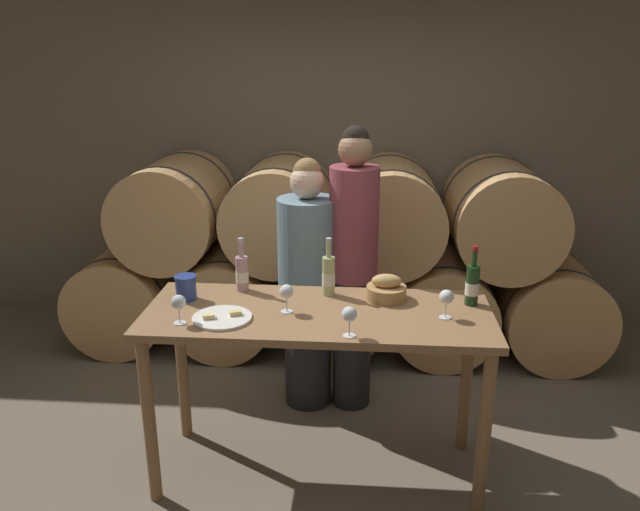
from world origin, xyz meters
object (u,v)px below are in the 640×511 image
at_px(wine_glass_left, 286,292).
at_px(tasting_table, 318,335).
at_px(wine_bottle_rose, 242,273).
at_px(blue_crock, 186,287).
at_px(person_right, 353,267).
at_px(wine_glass_far_left, 178,303).
at_px(wine_glass_right, 446,298).
at_px(wine_bottle_white, 329,275).
at_px(person_left, 308,286).
at_px(cheese_plate, 222,318).
at_px(wine_glass_center, 349,315).
at_px(bread_basket, 386,290).
at_px(wine_bottle_red, 472,284).

bearing_deg(wine_glass_left, tasting_table, 7.80).
height_order(wine_bottle_rose, blue_crock, wine_bottle_rose).
distance_m(person_right, wine_glass_far_left, 1.24).
bearing_deg(wine_glass_right, wine_bottle_white, 156.22).
xyz_separation_m(person_left, person_right, (0.28, 0.00, 0.13)).
relative_size(person_left, cheese_plate, 5.51).
height_order(person_left, wine_bottle_white, person_left).
distance_m(wine_bottle_white, wine_glass_center, 0.52).
height_order(blue_crock, wine_glass_center, wine_glass_center).
xyz_separation_m(tasting_table, wine_glass_left, (-0.16, -0.02, 0.24)).
distance_m(blue_crock, cheese_plate, 0.35).
height_order(cheese_plate, wine_glass_left, wine_glass_left).
bearing_deg(wine_glass_center, person_right, 90.39).
bearing_deg(person_left, blue_crock, -132.94).
xyz_separation_m(tasting_table, person_left, (-0.12, 0.73, -0.01)).
bearing_deg(person_right, cheese_plate, -125.72).
distance_m(wine_bottle_white, cheese_plate, 0.62).
distance_m(blue_crock, wine_glass_left, 0.56).
distance_m(blue_crock, wine_glass_far_left, 0.31).
relative_size(blue_crock, bread_basket, 0.63).
xyz_separation_m(tasting_table, wine_bottle_white, (0.04, 0.23, 0.24)).
relative_size(blue_crock, wine_glass_left, 0.90).
relative_size(blue_crock, wine_glass_far_left, 0.90).
relative_size(wine_bottle_white, wine_glass_center, 2.17).
bearing_deg(wine_bottle_red, tasting_table, -169.14).
xyz_separation_m(wine_glass_left, wine_glass_right, (0.79, -0.01, 0.00)).
bearing_deg(person_right, bread_basket, -70.83).
distance_m(tasting_table, blue_crock, 0.74).
bearing_deg(tasting_table, person_right, 77.64).
distance_m(bread_basket, wine_glass_left, 0.55).
xyz_separation_m(tasting_table, wine_bottle_red, (0.78, 0.15, 0.24)).
bearing_deg(wine_glass_center, person_left, 106.07).
height_order(wine_bottle_red, wine_glass_right, wine_bottle_red).
bearing_deg(wine_glass_far_left, wine_bottle_rose, 64.37).
distance_m(cheese_plate, wine_glass_right, 1.10).
xyz_separation_m(blue_crock, wine_glass_right, (1.33, -0.13, 0.03)).
bearing_deg(cheese_plate, person_left, 68.59).
bearing_deg(cheese_plate, wine_glass_far_left, -161.69).
relative_size(person_right, wine_glass_far_left, 12.31).
relative_size(tasting_table, wine_glass_center, 12.01).
relative_size(tasting_table, wine_glass_right, 12.01).
height_order(wine_bottle_white, wine_glass_left, wine_bottle_white).
relative_size(wine_bottle_white, wine_glass_far_left, 2.17).
height_order(wine_glass_far_left, wine_glass_center, same).
relative_size(tasting_table, wine_bottle_red, 5.58).
distance_m(person_left, wine_bottle_red, 1.10).
bearing_deg(wine_bottle_white, blue_crock, -170.38).
xyz_separation_m(wine_bottle_red, cheese_plate, (-1.24, -0.28, -0.10)).
distance_m(tasting_table, wine_bottle_rose, 0.56).
relative_size(wine_bottle_red, wine_glass_center, 2.15).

